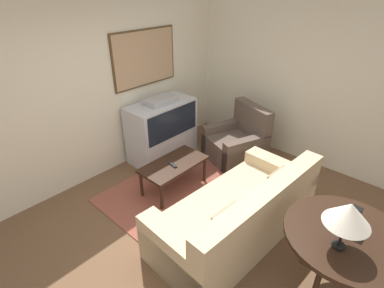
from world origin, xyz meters
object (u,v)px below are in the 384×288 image
Objects in this scene: table_lamp at (349,214)px; couch at (238,215)px; tv at (162,130)px; console_table at (347,240)px; coffee_table at (174,166)px; armchair at (237,143)px; mantel_clock at (353,219)px.

couch is at bearing 79.66° from table_lamp.
tv is 3.29m from console_table.
tv is at bearing 57.10° from coffee_table.
mantel_clock is (-1.39, -2.19, 0.59)m from armchair.
table_lamp is at bearing 82.76° from couch.
armchair is at bearing 52.22° from table_lamp.
armchair is 2.71m from console_table.
table_lamp reaches higher than tv.
armchair reaches higher than couch.
console_table reaches higher than coffee_table.
console_table is at bearing -6.66° from table_lamp.
couch is at bearing -96.13° from coffee_table.
couch is at bearing -34.12° from armchair.
armchair is 2.90m from table_lamp.
couch is 1.83m from armchair.
armchair is at bearing 55.97° from console_table.
table_lamp reaches higher than coffee_table.
armchair is at bearing 57.60° from mantel_clock.
armchair is 1.38m from coffee_table.
table_lamp reaches higher than mantel_clock.
table_lamp reaches higher than armchair.
table_lamp is at bearing -98.15° from coffee_table.
table_lamp reaches higher than couch.
tv reaches higher than armchair.
tv reaches higher than couch.
mantel_clock is at bearing -100.09° from tv.
armchair is (1.49, 1.07, -0.01)m from couch.
couch is at bearing -107.96° from tv.
mantel_clock is at bearing -90.75° from coffee_table.
couch is 4.65× the size of table_lamp.
mantel_clock is at bearing 12.25° from console_table.
tv is 3.27m from mantel_clock.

